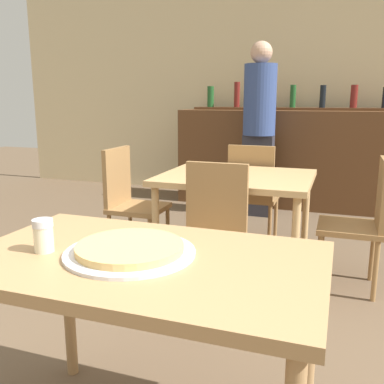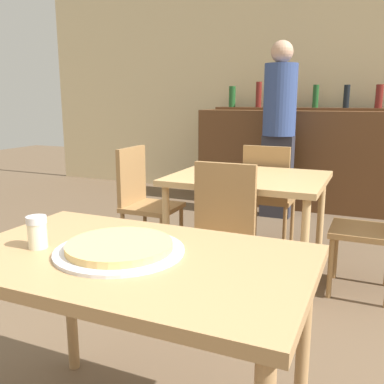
% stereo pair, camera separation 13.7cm
% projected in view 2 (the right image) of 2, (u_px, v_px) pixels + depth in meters
% --- Properties ---
extents(wall_back, '(8.00, 0.05, 2.80)m').
position_uv_depth(wall_back, '(320.00, 87.00, 5.26)').
color(wall_back, beige).
rests_on(wall_back, ground_plane).
extents(dining_table_near, '(1.17, 0.72, 0.75)m').
position_uv_depth(dining_table_near, '(133.00, 279.00, 1.43)').
color(dining_table_near, '#A87F51').
rests_on(dining_table_near, ground_plane).
extents(dining_table_far, '(1.05, 0.87, 0.73)m').
position_uv_depth(dining_table_far, '(248.00, 186.00, 3.01)').
color(dining_table_far, tan).
rests_on(dining_table_far, ground_plane).
extents(bar_counter, '(2.60, 0.56, 1.12)m').
position_uv_depth(bar_counter, '(310.00, 160.00, 4.98)').
color(bar_counter, brown).
rests_on(bar_counter, ground_plane).
extents(bar_back_shelf, '(2.39, 0.24, 0.33)m').
position_uv_depth(bar_back_shelf, '(315.00, 104.00, 4.97)').
color(bar_back_shelf, brown).
rests_on(bar_back_shelf, bar_counter).
extents(chair_far_side_front, '(0.40, 0.40, 0.89)m').
position_uv_depth(chair_far_side_front, '(219.00, 230.00, 2.50)').
color(chair_far_side_front, olive).
rests_on(chair_far_side_front, ground_plane).
extents(chair_far_side_back, '(0.40, 0.40, 0.89)m').
position_uv_depth(chair_far_side_back, '(268.00, 191.00, 3.58)').
color(chair_far_side_back, olive).
rests_on(chair_far_side_back, ground_plane).
extents(chair_far_side_left, '(0.40, 0.40, 0.89)m').
position_uv_depth(chair_far_side_left, '(143.00, 196.00, 3.38)').
color(chair_far_side_left, olive).
rests_on(chair_far_side_left, ground_plane).
extents(chair_far_side_right, '(0.40, 0.40, 0.89)m').
position_uv_depth(chair_far_side_right, '(378.00, 220.00, 2.71)').
color(chair_far_side_right, olive).
rests_on(chair_far_side_right, ground_plane).
extents(pizza_tray, '(0.44, 0.44, 0.04)m').
position_uv_depth(pizza_tray, '(119.00, 248.00, 1.42)').
color(pizza_tray, silver).
rests_on(pizza_tray, dining_table_near).
extents(cheese_shaker, '(0.07, 0.07, 0.11)m').
position_uv_depth(cheese_shaker, '(37.00, 232.00, 1.47)').
color(cheese_shaker, beige).
rests_on(cheese_shaker, dining_table_near).
extents(person_standing, '(0.34, 0.34, 1.83)m').
position_uv_depth(person_standing, '(279.00, 123.00, 4.47)').
color(person_standing, '#2D2D38').
rests_on(person_standing, ground_plane).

